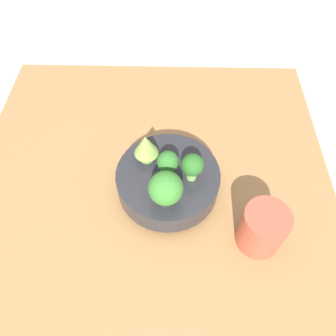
{
  "coord_description": "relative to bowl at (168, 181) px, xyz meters",
  "views": [
    {
      "loc": [
        0.05,
        -0.41,
        0.66
      ],
      "look_at": [
        0.04,
        -0.03,
        0.12
      ],
      "focal_mm": 35.0,
      "sensor_mm": 36.0,
      "label": 1
    }
  ],
  "objects": [
    {
      "name": "broccoli_floret_right",
      "position": [
        0.05,
        -0.01,
        0.07
      ],
      "size": [
        0.05,
        0.05,
        0.07
      ],
      "color": "#7AB256",
      "rests_on": "bowl"
    },
    {
      "name": "ground_plane",
      "position": [
        -0.04,
        0.03,
        -0.07
      ],
      "size": [
        6.0,
        6.0,
        0.0
      ],
      "primitive_type": "plane",
      "color": "#ADA89E"
    },
    {
      "name": "broccoli_floret_front",
      "position": [
        -0.0,
        -0.07,
        0.07
      ],
      "size": [
        0.07,
        0.07,
        0.08
      ],
      "color": "#7AB256",
      "rests_on": "bowl"
    },
    {
      "name": "romanesco_piece_far",
      "position": [
        -0.05,
        0.04,
        0.07
      ],
      "size": [
        0.05,
        0.05,
        0.07
      ],
      "color": "#609347",
      "rests_on": "bowl"
    },
    {
      "name": "table",
      "position": [
        -0.04,
        0.03,
        -0.05
      ],
      "size": [
        0.82,
        0.81,
        0.03
      ],
      "color": "#9E7042",
      "rests_on": "ground_plane"
    },
    {
      "name": "bowl",
      "position": [
        0.0,
        0.0,
        0.0
      ],
      "size": [
        0.22,
        0.22,
        0.07
      ],
      "color": "#28282D",
      "rests_on": "table"
    },
    {
      "name": "cup",
      "position": [
        0.18,
        -0.11,
        0.01
      ],
      "size": [
        0.09,
        0.09,
        0.1
      ],
      "color": "#C64C38",
      "rests_on": "table"
    },
    {
      "name": "broccoli_floret_center",
      "position": [
        0.0,
        -0.0,
        0.06
      ],
      "size": [
        0.04,
        0.04,
        0.06
      ],
      "color": "#609347",
      "rests_on": "bowl"
    }
  ]
}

